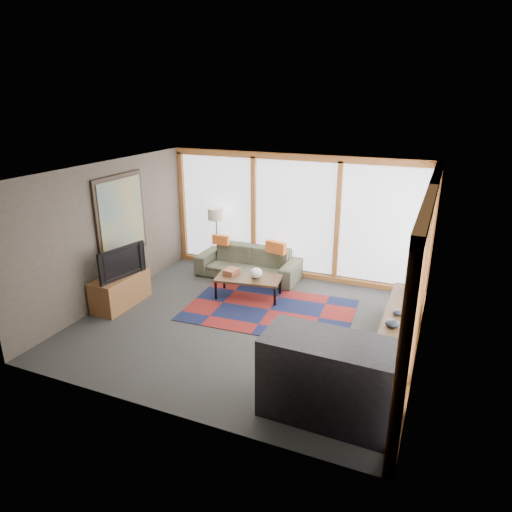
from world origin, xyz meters
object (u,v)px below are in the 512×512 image
at_px(floor_lamp, 217,239).
at_px(television, 119,261).
at_px(sofa, 248,263).
at_px(coffee_table, 248,287).
at_px(bookshelf, 398,327).
at_px(bar_counter, 330,379).
at_px(tv_console, 121,290).

height_order(floor_lamp, television, floor_lamp).
xyz_separation_m(sofa, coffee_table, (0.42, -0.93, -0.11)).
bearing_deg(bookshelf, floor_lamp, 156.68).
relative_size(coffee_table, television, 1.22).
height_order(sofa, bar_counter, bar_counter).
bearing_deg(floor_lamp, television, -107.50).
height_order(bookshelf, bar_counter, bar_counter).
height_order(sofa, tv_console, sofa).
bearing_deg(television, sofa, -23.40).
relative_size(tv_console, television, 1.17).
distance_m(bookshelf, television, 4.90).
bearing_deg(bar_counter, bookshelf, 76.52).
height_order(floor_lamp, bookshelf, floor_lamp).
height_order(bookshelf, tv_console, tv_console).
distance_m(floor_lamp, tv_console, 2.48).
xyz_separation_m(coffee_table, television, (-1.98, -1.27, 0.68)).
xyz_separation_m(television, bar_counter, (4.27, -1.50, -0.36)).
relative_size(bookshelf, television, 2.26).
distance_m(sofa, bar_counter, 4.60).
relative_size(sofa, bar_counter, 1.34).
distance_m(sofa, coffee_table, 1.03).
relative_size(sofa, television, 2.17).
xyz_separation_m(floor_lamp, bookshelf, (4.08, -1.76, -0.42)).
distance_m(bookshelf, bar_counter, 2.18).
bearing_deg(sofa, floor_lamp, 169.92).
xyz_separation_m(floor_lamp, television, (-0.74, -2.35, 0.18)).
relative_size(floor_lamp, coffee_table, 1.15).
xyz_separation_m(sofa, bar_counter, (2.71, -3.71, 0.20)).
xyz_separation_m(floor_lamp, coffee_table, (1.23, -1.08, -0.50)).
relative_size(coffee_table, bookshelf, 0.54).
distance_m(coffee_table, bookshelf, 2.93).
distance_m(sofa, floor_lamp, 0.91).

